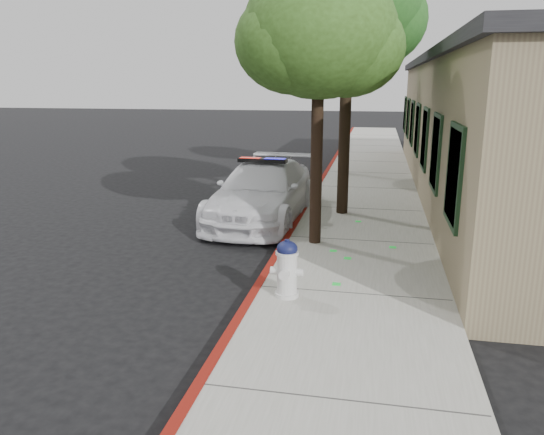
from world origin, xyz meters
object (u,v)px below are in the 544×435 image
at_px(street_tree_near, 319,39).
at_px(street_tree_mid, 350,10).
at_px(clapboard_building, 543,128).
at_px(police_car, 263,192).
at_px(fire_hydrant, 287,268).
at_px(street_tree_far, 348,60).

xyz_separation_m(street_tree_near, street_tree_mid, (0.40, 2.80, 0.85)).
height_order(clapboard_building, police_car, clapboard_building).
bearing_deg(police_car, street_tree_mid, 19.75).
bearing_deg(street_tree_near, fire_hydrant, -91.86).
bearing_deg(police_car, clapboard_building, 31.31).
relative_size(street_tree_mid, street_tree_far, 1.21).
relative_size(police_car, street_tree_mid, 0.79).
distance_m(fire_hydrant, street_tree_far, 12.52).
relative_size(fire_hydrant, street_tree_far, 0.17).
bearing_deg(street_tree_near, street_tree_mid, 81.94).
distance_m(police_car, street_tree_far, 7.81).
xyz_separation_m(police_car, fire_hydrant, (1.51, -5.19, -0.13)).
height_order(street_tree_near, street_tree_mid, street_tree_mid).
distance_m(police_car, street_tree_mid, 4.83).
bearing_deg(street_tree_far, clapboard_building, -24.02).
height_order(clapboard_building, fire_hydrant, clapboard_building).
bearing_deg(street_tree_mid, street_tree_far, 93.45).
height_order(police_car, street_tree_far, street_tree_far).
bearing_deg(street_tree_mid, fire_hydrant, -94.87).
xyz_separation_m(fire_hydrant, street_tree_near, (0.10, 3.00, 3.64)).
distance_m(fire_hydrant, street_tree_near, 4.72).
bearing_deg(clapboard_building, street_tree_far, 155.98).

